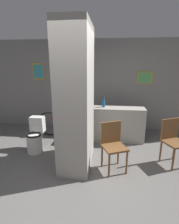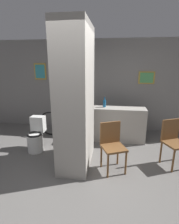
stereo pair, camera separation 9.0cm
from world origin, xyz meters
The scene contains 9 objects.
ground_plane centered at (0.00, 0.00, 0.00)m, with size 14.00×14.00×0.00m, color #5B5956.
wall_back centered at (0.00, 2.63, 1.30)m, with size 8.00×0.09×2.60m.
pillar_center centered at (-0.08, 0.57, 1.30)m, with size 0.58×1.15×2.60m.
counter_shelf centered at (0.68, 1.76, 0.43)m, with size 1.47×0.44×0.87m.
toilet centered at (-1.11, 0.95, 0.33)m, with size 0.34×0.50×0.76m.
chair_near_pillar centered at (0.61, 0.43, 0.51)m, with size 0.52×0.52×0.90m.
chair_by_doorway centered at (1.78, 0.76, 0.51)m, with size 0.52×0.52×0.90m.
bicycle centered at (-0.55, 1.82, 0.35)m, with size 1.73×0.42×0.73m.
bottle_tall centered at (0.39, 1.78, 0.97)m, with size 0.08×0.08×0.28m.
Camera 2 is at (0.61, -2.53, 1.94)m, focal length 28.00 mm.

